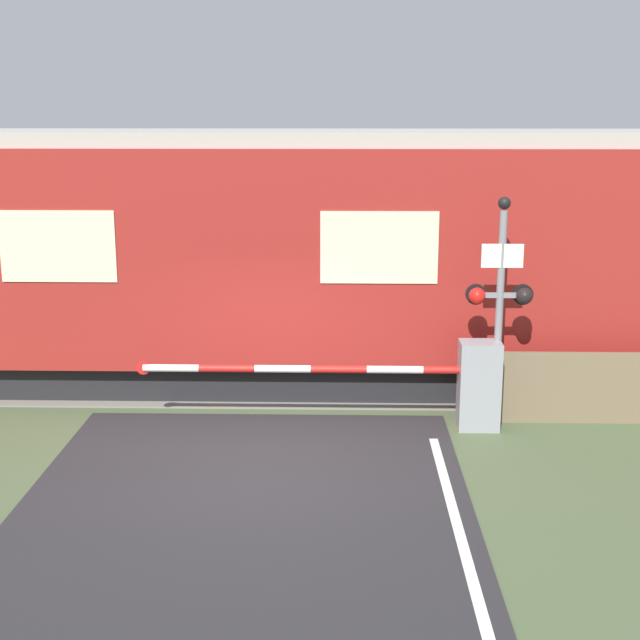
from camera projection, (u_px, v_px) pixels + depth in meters
name	position (u px, v px, depth m)	size (l,w,h in m)	color
ground_plane	(255.00, 466.00, 11.81)	(80.00, 80.00, 0.00)	#475638
track_bed	(276.00, 378.00, 15.59)	(36.00, 3.20, 0.13)	slate
train	(375.00, 256.00, 15.05)	(17.80, 3.17, 4.28)	black
crossing_barrier	(454.00, 383.00, 13.05)	(5.34, 0.44, 1.32)	gray
signal_post	(500.00, 299.00, 12.83)	(0.98, 0.26, 3.41)	gray
roadside_fence	(608.00, 388.00, 13.30)	(4.25, 0.06, 1.10)	#726047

